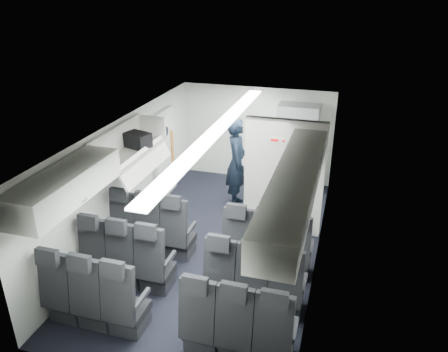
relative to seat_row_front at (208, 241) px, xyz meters
The scene contains 14 objects.
cabin_shell 0.90m from the seat_row_front, 90.00° to the left, with size 3.41×6.01×2.16m.
seat_row_front is the anchor object (origin of this frame).
seat_row_mid 0.90m from the seat_row_front, 90.00° to the right, with size 3.33×0.56×1.24m.
seat_row_rear 1.80m from the seat_row_front, 90.00° to the right, with size 3.33×0.56×1.24m.
overhead_bin_left_rear 2.50m from the seat_row_front, 133.68° to the right, with size 0.53×1.80×0.40m.
overhead_bin_left_front_open 1.98m from the seat_row_front, 168.87° to the left, with size 0.64×1.70×0.72m.
overhead_bin_right_rear 2.50m from the seat_row_front, 46.32° to the right, with size 0.53×1.80×0.40m.
overhead_bin_right_front 2.04m from the seat_row_front, 11.46° to the left, with size 0.53×1.70×0.40m.
bulkhead_partition 1.79m from the seat_row_front, 53.69° to the left, with size 1.40×0.15×2.13m.
galley_unit 3.43m from the seat_row_front, 73.72° to the left, with size 0.85×0.52×1.90m.
boarding_door 2.71m from the seat_row_front, 128.16° to the left, with size 0.12×1.27×1.86m.
flight_attendant 2.16m from the seat_row_front, 91.90° to the left, with size 0.68×0.45×1.86m, color black.
carry_on_bag 2.05m from the seat_row_front, 158.68° to the left, with size 0.42×0.29×0.25m, color black.
papers 2.13m from the seat_row_front, 86.61° to the left, with size 0.19×0.02×0.13m, color white.
Camera 1 is at (1.95, -6.23, 4.23)m, focal length 35.00 mm.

